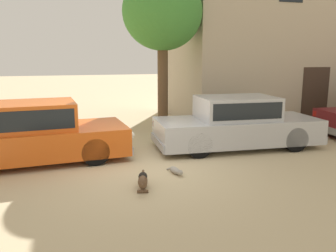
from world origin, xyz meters
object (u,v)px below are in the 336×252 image
parked_sedan_nearest (34,133)px  parked_sedan_second (237,123)px  stray_cat (176,171)px  stray_dog_spotted (143,180)px  acacia_tree_left (163,13)px

parked_sedan_nearest → parked_sedan_second: bearing=-5.9°
parked_sedan_second → stray_cat: (-2.27, -1.68, -0.63)m
stray_dog_spotted → acacia_tree_left: (1.71, 4.84, 3.64)m
stray_dog_spotted → acacia_tree_left: bearing=173.4°
stray_dog_spotted → parked_sedan_second: bearing=139.4°
acacia_tree_left → parked_sedan_nearest: bearing=-148.0°
parked_sedan_second → stray_dog_spotted: parked_sedan_second is taller
parked_sedan_nearest → acacia_tree_left: size_ratio=0.90×
parked_sedan_nearest → parked_sedan_second: parked_sedan_nearest is taller
parked_sedan_nearest → stray_dog_spotted: parked_sedan_nearest is taller
acacia_tree_left → stray_dog_spotted: bearing=-109.4°
stray_dog_spotted → stray_cat: 1.08m
parked_sedan_second → acacia_tree_left: (-1.43, 2.51, 3.10)m
parked_sedan_nearest → stray_cat: 3.53m
parked_sedan_second → stray_dog_spotted: (-3.13, -2.33, -0.53)m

